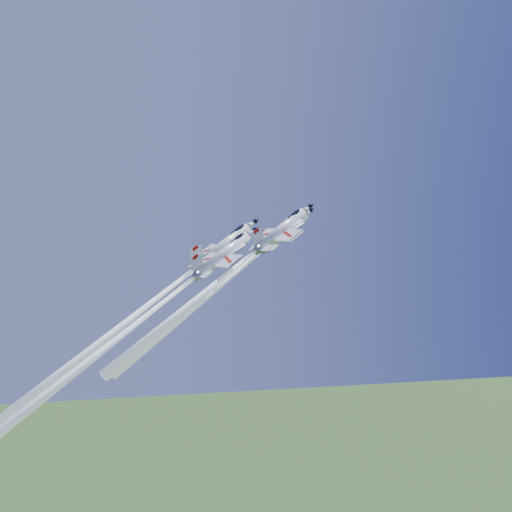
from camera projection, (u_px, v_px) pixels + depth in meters
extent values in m
cylinder|color=white|center=(285.00, 232.00, 104.21)|extent=(7.50, 5.24, 10.10)
cone|color=white|center=(308.00, 213.00, 107.41)|extent=(3.03, 2.67, 2.77)
cone|color=black|center=(312.00, 209.00, 108.15)|extent=(1.53, 1.34, 1.39)
cone|color=slate|center=(264.00, 249.00, 101.26)|extent=(2.53, 2.38, 1.95)
ellipsoid|color=black|center=(299.00, 217.00, 106.04)|extent=(2.87, 1.95, 2.30)
cube|color=black|center=(293.00, 219.00, 105.27)|extent=(0.98, 0.52, 0.81)
cube|color=white|center=(282.00, 236.00, 103.76)|extent=(6.32, 9.22, 2.78)
cube|color=white|center=(289.00, 226.00, 106.21)|extent=(2.77, 1.95, 1.83)
cube|color=white|center=(297.00, 226.00, 104.42)|extent=(2.77, 1.95, 1.83)
cube|color=white|center=(267.00, 247.00, 101.72)|extent=(3.35, 5.04, 1.45)
cube|color=white|center=(265.00, 239.00, 101.28)|extent=(3.11, 1.54, 3.50)
cube|color=#AD1708|center=(263.00, 233.00, 100.95)|extent=(1.16, 0.61, 1.05)
cube|color=black|center=(287.00, 235.00, 104.53)|extent=(7.29, 3.12, 5.34)
sphere|color=white|center=(263.00, 250.00, 101.15)|extent=(1.04, 0.93, 0.91)
cone|color=white|center=(195.00, 307.00, 92.88)|extent=(18.83, 11.73, 28.83)
cylinder|color=white|center=(223.00, 246.00, 104.38)|extent=(8.63, 6.03, 11.62)
cone|color=white|center=(251.00, 225.00, 108.06)|extent=(3.49, 3.07, 3.19)
cone|color=black|center=(257.00, 220.00, 108.91)|extent=(1.76, 1.55, 1.60)
cone|color=slate|center=(196.00, 268.00, 100.98)|extent=(2.91, 2.73, 2.24)
ellipsoid|color=black|center=(240.00, 229.00, 106.48)|extent=(3.31, 2.24, 2.64)
cube|color=black|center=(233.00, 232.00, 105.60)|extent=(1.12, 0.60, 0.93)
cube|color=white|center=(219.00, 251.00, 103.86)|extent=(7.27, 10.61, 3.20)
cube|color=white|center=(229.00, 240.00, 106.68)|extent=(3.19, 2.25, 2.11)
cube|color=white|center=(237.00, 240.00, 104.62)|extent=(3.19, 2.25, 2.11)
cube|color=white|center=(201.00, 265.00, 101.52)|extent=(3.86, 5.80, 1.67)
cube|color=white|center=(197.00, 256.00, 101.01)|extent=(3.57, 1.77, 4.03)
cube|color=#AD1708|center=(195.00, 248.00, 100.63)|extent=(1.34, 0.70, 1.21)
cube|color=black|center=(226.00, 251.00, 104.75)|extent=(8.39, 3.59, 6.14)
sphere|color=white|center=(195.00, 268.00, 100.85)|extent=(1.19, 1.07, 1.05)
cone|color=white|center=(96.00, 346.00, 90.14)|extent=(24.11, 14.91, 37.18)
cylinder|color=white|center=(281.00, 230.00, 97.44)|extent=(7.84, 5.48, 10.56)
cone|color=white|center=(306.00, 210.00, 100.78)|extent=(3.17, 2.79, 2.90)
cone|color=black|center=(312.00, 205.00, 101.56)|extent=(1.60, 1.40, 1.45)
cone|color=slate|center=(257.00, 250.00, 94.35)|extent=(2.65, 2.48, 2.04)
ellipsoid|color=black|center=(296.00, 213.00, 99.35)|extent=(3.00, 2.03, 2.40)
cube|color=black|center=(290.00, 216.00, 98.55)|extent=(1.02, 0.54, 0.85)
cube|color=white|center=(278.00, 235.00, 96.96)|extent=(6.60, 9.64, 2.91)
cube|color=white|center=(285.00, 224.00, 99.53)|extent=(2.90, 2.04, 1.92)
cube|color=white|center=(295.00, 224.00, 97.66)|extent=(2.90, 2.04, 1.92)
cube|color=white|center=(261.00, 248.00, 94.84)|extent=(3.51, 5.27, 1.52)
cube|color=white|center=(258.00, 239.00, 94.38)|extent=(3.25, 1.61, 3.66)
cube|color=#AD1708|center=(256.00, 231.00, 94.03)|extent=(1.21, 0.64, 1.10)
cube|color=black|center=(283.00, 234.00, 97.77)|extent=(7.63, 3.26, 5.58)
sphere|color=white|center=(256.00, 251.00, 94.24)|extent=(1.08, 0.97, 0.95)
cone|color=white|center=(187.00, 308.00, 86.52)|extent=(17.82, 11.19, 27.07)
cylinder|color=white|center=(223.00, 255.00, 93.74)|extent=(7.67, 5.36, 10.34)
cone|color=white|center=(250.00, 233.00, 97.01)|extent=(3.10, 2.73, 2.84)
cone|color=black|center=(257.00, 228.00, 97.77)|extent=(1.56, 1.38, 1.42)
cone|color=slate|center=(196.00, 276.00, 90.72)|extent=(2.59, 2.43, 1.99)
ellipsoid|color=black|center=(239.00, 237.00, 95.61)|extent=(2.94, 1.99, 2.35)
cube|color=black|center=(233.00, 241.00, 94.83)|extent=(1.00, 0.53, 0.83)
cube|color=white|center=(219.00, 260.00, 93.28)|extent=(6.46, 9.44, 2.85)
cube|color=white|center=(229.00, 248.00, 95.79)|extent=(2.84, 2.00, 1.88)
cube|color=white|center=(237.00, 249.00, 93.96)|extent=(2.84, 2.00, 1.88)
cube|color=white|center=(201.00, 273.00, 91.19)|extent=(3.43, 5.16, 1.48)
cube|color=white|center=(198.00, 265.00, 90.75)|extent=(3.18, 1.57, 3.59)
cube|color=#AD1708|center=(195.00, 257.00, 90.40)|extent=(1.19, 0.62, 1.07)
cube|color=black|center=(225.00, 259.00, 94.07)|extent=(7.46, 3.19, 5.47)
sphere|color=white|center=(195.00, 277.00, 90.61)|extent=(1.06, 0.95, 0.93)
cone|color=white|center=(71.00, 376.00, 78.85)|extent=(25.95, 15.86, 40.46)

